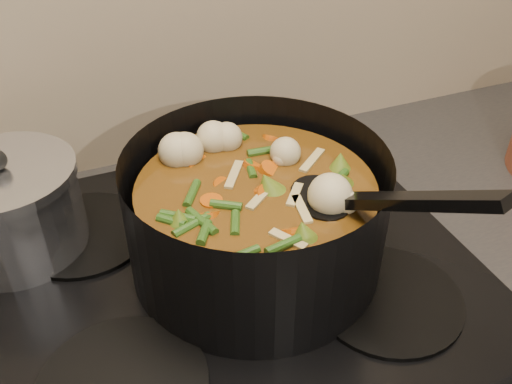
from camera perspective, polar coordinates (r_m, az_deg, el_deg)
name	(u,v)px	position (r m, az deg, el deg)	size (l,w,h in m)	color
stovetop	(226,270)	(0.75, -3.02, -7.81)	(0.62, 0.54, 0.03)	black
stockpot	(257,216)	(0.70, 0.06, -2.45)	(0.35, 0.42, 0.23)	black
saucepan	(11,209)	(0.79, -23.26, -1.53)	(0.18, 0.18, 0.15)	silver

